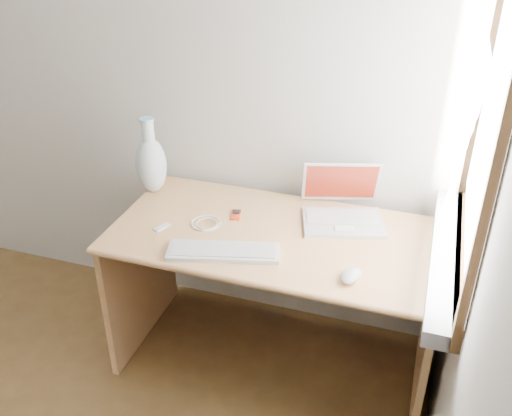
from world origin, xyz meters
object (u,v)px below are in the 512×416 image
(desk, at_px, (279,263))
(vase, at_px, (151,163))
(laptop, at_px, (346,208))
(external_keyboard, at_px, (223,251))

(desk, bearing_deg, vase, 171.69)
(desk, xyz_separation_m, vase, (-0.64, 0.09, 0.35))
(desk, xyz_separation_m, laptop, (0.25, 0.12, 0.25))
(external_keyboard, height_order, vase, vase)
(desk, distance_m, laptop, 0.38)
(external_keyboard, relative_size, vase, 1.26)
(external_keyboard, bearing_deg, laptop, 30.55)
(laptop, height_order, external_keyboard, laptop)
(external_keyboard, bearing_deg, vase, 127.34)
(external_keyboard, bearing_deg, desk, 47.52)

